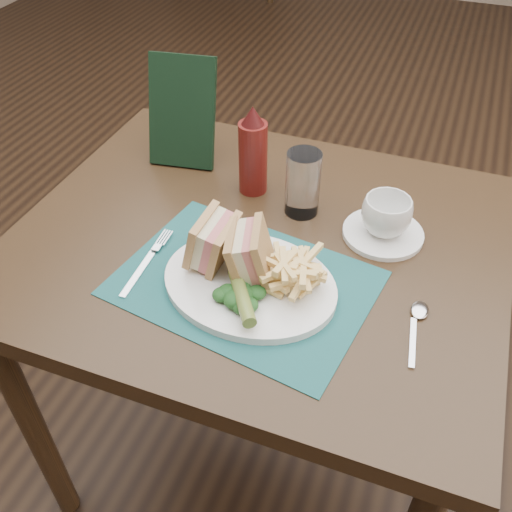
{
  "coord_description": "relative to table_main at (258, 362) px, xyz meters",
  "views": [
    {
      "loc": [
        0.28,
        -1.26,
        1.43
      ],
      "look_at": [
        0.03,
        -0.6,
        0.8
      ],
      "focal_mm": 40.0,
      "sensor_mm": 36.0,
      "label": 1
    }
  ],
  "objects": [
    {
      "name": "coffee_cup",
      "position": [
        0.22,
        0.09,
        0.42
      ],
      "size": [
        0.13,
        0.13,
        0.07
      ],
      "primitive_type": "imported",
      "rotation": [
        0.0,
        0.0,
        1.03
      ],
      "color": "white",
      "rests_on": "saucer"
    },
    {
      "name": "sandwich_half_a",
      "position": [
        -0.06,
        -0.11,
        0.44
      ],
      "size": [
        0.08,
        0.09,
        0.1
      ],
      "primitive_type": null,
      "rotation": [
        0.0,
        0.24,
        -0.01
      ],
      "color": "tan",
      "rests_on": "plate"
    },
    {
      "name": "fork",
      "position": [
        -0.16,
        -0.14,
        0.38
      ],
      "size": [
        0.04,
        0.17,
        0.01
      ],
      "primitive_type": null,
      "rotation": [
        0.0,
        0.0,
        0.05
      ],
      "color": "silver",
      "rests_on": "placemat"
    },
    {
      "name": "saucer",
      "position": [
        0.22,
        0.09,
        0.38
      ],
      "size": [
        0.19,
        0.19,
        0.01
      ],
      "primitive_type": "cylinder",
      "rotation": [
        0.0,
        0.0,
        0.29
      ],
      "color": "white",
      "rests_on": "table_main"
    },
    {
      "name": "sandwich_half_b",
      "position": [
        0.01,
        -0.12,
        0.44
      ],
      "size": [
        0.1,
        0.11,
        0.1
      ],
      "primitive_type": null,
      "rotation": [
        0.0,
        -0.24,
        0.27
      ],
      "color": "tan",
      "rests_on": "plate"
    },
    {
      "name": "fries_pile",
      "position": [
        0.11,
        -0.11,
        0.42
      ],
      "size": [
        0.18,
        0.2,
        0.06
      ],
      "primitive_type": null,
      "color": "#F4CF7A",
      "rests_on": "plate"
    },
    {
      "name": "kale_garnish",
      "position": [
        0.04,
        -0.18,
        0.41
      ],
      "size": [
        0.11,
        0.08,
        0.03
      ],
      "primitive_type": null,
      "color": "#153B16",
      "rests_on": "plate"
    },
    {
      "name": "spoon",
      "position": [
        0.31,
        -0.13,
        0.38
      ],
      "size": [
        0.05,
        0.15,
        0.01
      ],
      "primitive_type": null,
      "rotation": [
        0.0,
        0.0,
        0.12
      ],
      "color": "silver",
      "rests_on": "table_main"
    },
    {
      "name": "plate",
      "position": [
        0.03,
        -0.13,
        0.38
      ],
      "size": [
        0.32,
        0.27,
        0.01
      ],
      "primitive_type": null,
      "rotation": [
        0.0,
        0.0,
        -0.11
      ],
      "color": "white",
      "rests_on": "placemat"
    },
    {
      "name": "pickle_spear",
      "position": [
        0.04,
        -0.19,
        0.41
      ],
      "size": [
        0.08,
        0.11,
        0.03
      ],
      "primitive_type": "cylinder",
      "rotation": [
        1.54,
        0.0,
        0.58
      ],
      "color": "#5A6D29",
      "rests_on": "plate"
    },
    {
      "name": "drinking_glass",
      "position": [
        0.05,
        0.11,
        0.44
      ],
      "size": [
        0.09,
        0.09,
        0.13
      ],
      "primitive_type": "cylinder",
      "rotation": [
        0.0,
        0.0,
        0.43
      ],
      "color": "white",
      "rests_on": "table_main"
    },
    {
      "name": "check_presenter",
      "position": [
        -0.24,
        0.2,
        0.49
      ],
      "size": [
        0.15,
        0.11,
        0.22
      ],
      "primitive_type": "cube",
      "rotation": [
        -0.31,
        0.0,
        0.15
      ],
      "color": "black",
      "rests_on": "table_main"
    },
    {
      "name": "placemat",
      "position": [
        0.02,
        -0.12,
        0.38
      ],
      "size": [
        0.46,
        0.36,
        0.0
      ],
      "primitive_type": "cube",
      "rotation": [
        0.0,
        0.0,
        -0.16
      ],
      "color": "#184F4F",
      "rests_on": "table_main"
    },
    {
      "name": "ketchup_bottle",
      "position": [
        -0.06,
        0.14,
        0.47
      ],
      "size": [
        0.06,
        0.06,
        0.19
      ],
      "primitive_type": null,
      "rotation": [
        0.0,
        0.0,
        0.01
      ],
      "color": "#52110E",
      "rests_on": "table_main"
    },
    {
      "name": "floor",
      "position": [
        0.0,
        0.5,
        -0.38
      ],
      "size": [
        7.0,
        7.0,
        0.0
      ],
      "primitive_type": "plane",
      "color": "black",
      "rests_on": "ground"
    },
    {
      "name": "table_main",
      "position": [
        0.0,
        0.0,
        0.0
      ],
      "size": [
        0.9,
        0.75,
        0.75
      ],
      "primitive_type": null,
      "color": "black",
      "rests_on": "ground"
    }
  ]
}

